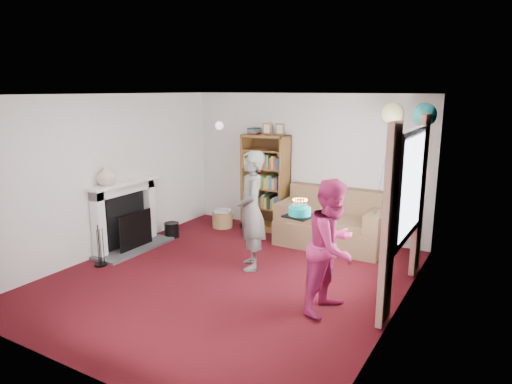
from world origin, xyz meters
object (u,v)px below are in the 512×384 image
Objects in this scene: bookcase at (266,183)px; sofa at (333,224)px; person_striped at (251,211)px; person_magenta at (333,246)px; birthday_cake at (300,211)px.

bookcase is 1.52m from sofa.
person_striped reaches higher than sofa.
person_striped is (-0.66, -1.57, 0.52)m from sofa.
person_magenta is 4.78× the size of birthday_cake.
person_striped is 1.09m from birthday_cake.
bookcase is at bearing 50.44° from person_magenta.
sofa is at bearing -9.16° from bookcase.
bookcase is 1.12× the size of sofa.
person_striped reaches higher than person_magenta.
person_magenta is at bearing 31.32° from person_striped.
birthday_cake is at bearing 75.30° from person_magenta.
sofa is at bearing 28.55° from person_magenta.
bookcase is at bearing 169.66° from sofa.
bookcase is 3.34m from person_magenta.
bookcase reaches higher than person_striped.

